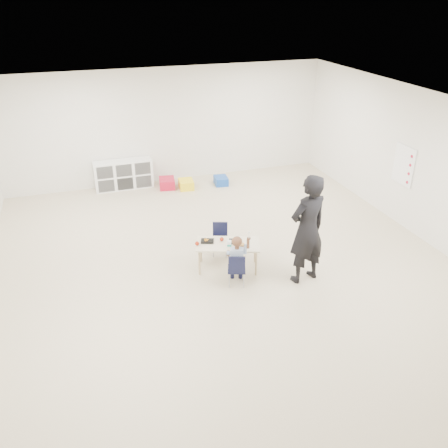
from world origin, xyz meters
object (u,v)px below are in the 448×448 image
object	(u,v)px
child	(237,260)
cubby_shelf	(124,174)
table	(228,256)
chair_near	(237,269)
adult	(307,230)

from	to	relation	value
child	cubby_shelf	xyz separation A→B (m)	(-1.19, 4.86, -0.12)
table	chair_near	distance (m)	0.52
chair_near	cubby_shelf	xyz separation A→B (m)	(-1.19, 4.86, 0.05)
chair_near	cubby_shelf	bearing A→B (deg)	123.28
table	cubby_shelf	world-z (taller)	cubby_shelf
table	adult	bearing A→B (deg)	-13.81
table	child	xyz separation A→B (m)	(-0.02, -0.51, 0.22)
table	child	bearing A→B (deg)	-73.08
chair_near	child	bearing A→B (deg)	0.00
adult	cubby_shelf	bearing A→B (deg)	-78.17
table	cubby_shelf	distance (m)	4.51
table	adult	world-z (taller)	adult
table	adult	distance (m)	1.50
table	chair_near	world-z (taller)	chair_near
chair_near	child	size ratio (longest dim) A/B	0.63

